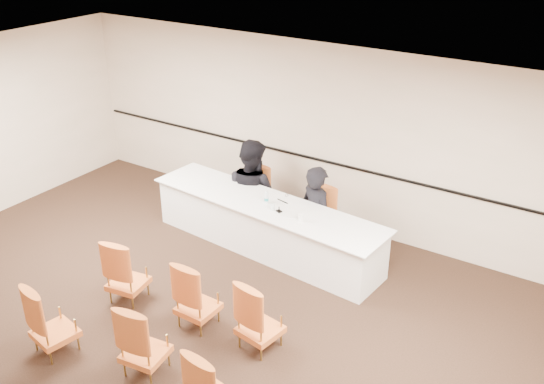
{
  "coord_description": "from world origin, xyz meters",
  "views": [
    {
      "loc": [
        4.13,
        -4.12,
        4.93
      ],
      "look_at": [
        -0.23,
        2.6,
        1.06
      ],
      "focal_mm": 40.0,
      "sensor_mm": 36.0,
      "label": 1
    }
  ],
  "objects_px": {
    "panelist_second_chair": "(252,195)",
    "aud_chair_front_right": "(260,315)",
    "panelist_main": "(317,220)",
    "panelist_main_chair": "(317,218)",
    "aud_chair_front_left": "(127,269)",
    "panelist_second": "(252,195)",
    "microphone": "(279,204)",
    "aud_chair_back_left": "(52,318)",
    "water_bottle": "(266,197)",
    "drinking_glass": "(273,207)",
    "coffee_cup": "(301,217)",
    "aud_chair_front_mid": "(197,293)",
    "aud_chair_back_mid": "(144,338)",
    "panel_table": "(266,226)"
  },
  "relations": [
    {
      "from": "aud_chair_back_left",
      "to": "panelist_main_chair",
      "type": "bearing_deg",
      "value": 80.76
    },
    {
      "from": "panelist_main_chair",
      "to": "aud_chair_back_left",
      "type": "xyz_separation_m",
      "value": [
        -1.39,
        -3.9,
        0.0
      ]
    },
    {
      "from": "panel_table",
      "to": "aud_chair_front_mid",
      "type": "distance_m",
      "value": 2.07
    },
    {
      "from": "panelist_second_chair",
      "to": "aud_chair_back_left",
      "type": "height_order",
      "value": "same"
    },
    {
      "from": "panel_table",
      "to": "panelist_second_chair",
      "type": "height_order",
      "value": "panelist_second_chair"
    },
    {
      "from": "panelist_second_chair",
      "to": "coffee_cup",
      "type": "bearing_deg",
      "value": -25.85
    },
    {
      "from": "microphone",
      "to": "coffee_cup",
      "type": "bearing_deg",
      "value": 11.53
    },
    {
      "from": "drinking_glass",
      "to": "water_bottle",
      "type": "bearing_deg",
      "value": 144.04
    },
    {
      "from": "aud_chair_front_left",
      "to": "panelist_second",
      "type": "bearing_deg",
      "value": 77.88
    },
    {
      "from": "panelist_main_chair",
      "to": "aud_chair_front_mid",
      "type": "distance_m",
      "value": 2.59
    },
    {
      "from": "drinking_glass",
      "to": "aud_chair_back_left",
      "type": "distance_m",
      "value": 3.4
    },
    {
      "from": "panelist_main_chair",
      "to": "aud_chair_front_mid",
      "type": "relative_size",
      "value": 1.0
    },
    {
      "from": "panelist_second_chair",
      "to": "aud_chair_front_right",
      "type": "relative_size",
      "value": 1.0
    },
    {
      "from": "coffee_cup",
      "to": "aud_chair_front_left",
      "type": "height_order",
      "value": "aud_chair_front_left"
    },
    {
      "from": "panelist_second_chair",
      "to": "aud_chair_front_mid",
      "type": "distance_m",
      "value": 2.87
    },
    {
      "from": "panelist_main",
      "to": "panelist_second_chair",
      "type": "height_order",
      "value": "panelist_main"
    },
    {
      "from": "panelist_main_chair",
      "to": "aud_chair_back_mid",
      "type": "relative_size",
      "value": 1.0
    },
    {
      "from": "panelist_main",
      "to": "panelist_second",
      "type": "distance_m",
      "value": 1.3
    },
    {
      "from": "water_bottle",
      "to": "aud_chair_back_left",
      "type": "relative_size",
      "value": 0.22
    },
    {
      "from": "panelist_second_chair",
      "to": "aud_chair_front_mid",
      "type": "xyz_separation_m",
      "value": [
        1.02,
        -2.68,
        0.0
      ]
    },
    {
      "from": "coffee_cup",
      "to": "aud_chair_front_right",
      "type": "distance_m",
      "value": 1.87
    },
    {
      "from": "panelist_main",
      "to": "panelist_main_chair",
      "type": "distance_m",
      "value": 0.04
    },
    {
      "from": "panelist_second_chair",
      "to": "aud_chair_front_left",
      "type": "relative_size",
      "value": 1.0
    },
    {
      "from": "panelist_second",
      "to": "coffee_cup",
      "type": "distance_m",
      "value": 1.71
    },
    {
      "from": "aud_chair_front_left",
      "to": "aud_chair_front_mid",
      "type": "height_order",
      "value": "same"
    },
    {
      "from": "aud_chair_front_right",
      "to": "microphone",
      "type": "bearing_deg",
      "value": 124.76
    },
    {
      "from": "panelist_second",
      "to": "aud_chair_front_mid",
      "type": "relative_size",
      "value": 2.08
    },
    {
      "from": "panelist_main_chair",
      "to": "water_bottle",
      "type": "distance_m",
      "value": 0.89
    },
    {
      "from": "aud_chair_front_mid",
      "to": "aud_chair_back_left",
      "type": "height_order",
      "value": "same"
    },
    {
      "from": "panelist_second_chair",
      "to": "microphone",
      "type": "relative_size",
      "value": 3.72
    },
    {
      "from": "panelist_second_chair",
      "to": "aud_chair_back_mid",
      "type": "bearing_deg",
      "value": -69.23
    },
    {
      "from": "panelist_main_chair",
      "to": "coffee_cup",
      "type": "bearing_deg",
      "value": -74.58
    },
    {
      "from": "water_bottle",
      "to": "aud_chair_back_left",
      "type": "bearing_deg",
      "value": -103.45
    },
    {
      "from": "panelist_main",
      "to": "panelist_main_chair",
      "type": "bearing_deg",
      "value": -156.5
    },
    {
      "from": "panelist_main",
      "to": "water_bottle",
      "type": "xyz_separation_m",
      "value": [
        -0.59,
        -0.52,
        0.47
      ]
    },
    {
      "from": "panel_table",
      "to": "microphone",
      "type": "xyz_separation_m",
      "value": [
        0.32,
        -0.13,
        0.52
      ]
    },
    {
      "from": "aud_chair_back_mid",
      "to": "panelist_main",
      "type": "bearing_deg",
      "value": 78.52
    },
    {
      "from": "panel_table",
      "to": "aud_chair_back_left",
      "type": "relative_size",
      "value": 4.16
    },
    {
      "from": "aud_chair_front_right",
      "to": "aud_chair_back_left",
      "type": "distance_m",
      "value": 2.46
    },
    {
      "from": "drinking_glass",
      "to": "aud_chair_front_left",
      "type": "height_order",
      "value": "aud_chair_front_left"
    },
    {
      "from": "aud_chair_back_mid",
      "to": "water_bottle",
      "type": "bearing_deg",
      "value": 88.9
    },
    {
      "from": "aud_chair_front_mid",
      "to": "panelist_second_chair",
      "type": "bearing_deg",
      "value": 111.35
    },
    {
      "from": "panelist_second_chair",
      "to": "aud_chair_front_right",
      "type": "xyz_separation_m",
      "value": [
        1.92,
        -2.61,
        0.0
      ]
    },
    {
      "from": "aud_chair_front_left",
      "to": "aud_chair_back_mid",
      "type": "relative_size",
      "value": 1.0
    },
    {
      "from": "water_bottle",
      "to": "aud_chair_front_right",
      "type": "relative_size",
      "value": 0.22
    },
    {
      "from": "drinking_glass",
      "to": "aud_chair_back_left",
      "type": "relative_size",
      "value": 0.11
    },
    {
      "from": "panelist_main",
      "to": "microphone",
      "type": "bearing_deg",
      "value": 91.23
    },
    {
      "from": "water_bottle",
      "to": "drinking_glass",
      "type": "height_order",
      "value": "water_bottle"
    },
    {
      "from": "coffee_cup",
      "to": "aud_chair_front_mid",
      "type": "xyz_separation_m",
      "value": [
        -0.41,
        -1.84,
        -0.37
      ]
    },
    {
      "from": "water_bottle",
      "to": "coffee_cup",
      "type": "relative_size",
      "value": 1.82
    }
  ]
}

